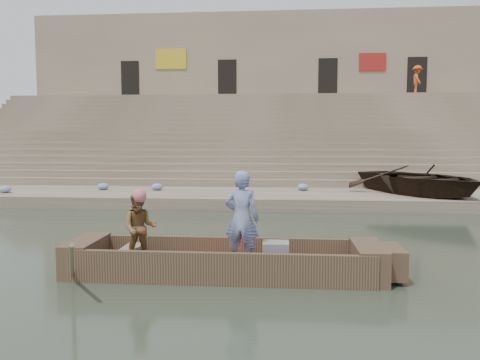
# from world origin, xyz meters

# --- Properties ---
(ground) EXTENTS (120.00, 120.00, 0.00)m
(ground) POSITION_xyz_m (0.00, 0.00, 0.00)
(ground) COLOR #2A3527
(ground) RESTS_ON ground
(lower_landing) EXTENTS (32.00, 4.00, 0.40)m
(lower_landing) POSITION_xyz_m (0.00, 8.00, 0.20)
(lower_landing) COLOR gray
(lower_landing) RESTS_ON ground
(mid_landing) EXTENTS (32.00, 3.00, 2.80)m
(mid_landing) POSITION_xyz_m (0.00, 15.50, 1.40)
(mid_landing) COLOR gray
(mid_landing) RESTS_ON ground
(upper_landing) EXTENTS (32.00, 3.00, 5.20)m
(upper_landing) POSITION_xyz_m (0.00, 22.50, 2.60)
(upper_landing) COLOR gray
(upper_landing) RESTS_ON ground
(ghat_steps) EXTENTS (32.00, 11.00, 5.20)m
(ghat_steps) POSITION_xyz_m (0.00, 17.19, 1.80)
(ghat_steps) COLOR gray
(ghat_steps) RESTS_ON ground
(building_wall) EXTENTS (32.00, 5.07, 11.20)m
(building_wall) POSITION_xyz_m (0.00, 26.50, 5.60)
(building_wall) COLOR gray
(building_wall) RESTS_ON ground
(main_rowboat) EXTENTS (5.00, 1.30, 0.22)m
(main_rowboat) POSITION_xyz_m (0.78, -1.36, 0.11)
(main_rowboat) COLOR brown
(main_rowboat) RESTS_ON ground
(rowboat_trim) EXTENTS (6.04, 2.63, 1.93)m
(rowboat_trim) POSITION_xyz_m (0.99, -1.37, 0.31)
(rowboat_trim) COLOR brown
(rowboat_trim) RESTS_ON ground
(standing_man) EXTENTS (0.67, 0.50, 1.68)m
(standing_man) POSITION_xyz_m (1.12, -1.53, 1.06)
(standing_man) COLOR navy
(standing_man) RESTS_ON main_rowboat
(rowing_man) EXTENTS (0.69, 0.58, 1.26)m
(rowing_man) POSITION_xyz_m (-0.72, -1.45, 0.85)
(rowing_man) COLOR #226827
(rowing_man) RESTS_ON main_rowboat
(television) EXTENTS (0.46, 0.42, 0.40)m
(television) POSITION_xyz_m (1.70, -1.36, 0.42)
(television) COLOR gray
(television) RESTS_ON main_rowboat
(beached_rowboat) EXTENTS (5.81, 6.38, 1.08)m
(beached_rowboat) POSITION_xyz_m (6.83, 8.06, 0.94)
(beached_rowboat) COLOR #2D2116
(beached_rowboat) RESTS_ON lower_landing
(pedestrian) EXTENTS (0.73, 1.20, 1.80)m
(pedestrian) POSITION_xyz_m (10.37, 21.60, 6.10)
(pedestrian) COLOR #B7481F
(pedestrian) RESTS_ON upper_landing
(cloth_bundles) EXTENTS (14.03, 2.21, 0.26)m
(cloth_bundles) POSITION_xyz_m (-5.00, 8.36, 0.53)
(cloth_bundles) COLOR #3F5999
(cloth_bundles) RESTS_ON lower_landing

